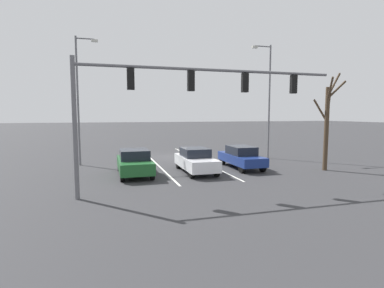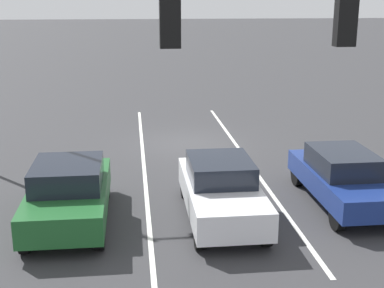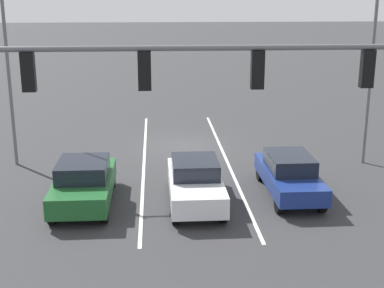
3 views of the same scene
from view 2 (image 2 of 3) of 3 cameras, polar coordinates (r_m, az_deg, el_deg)
The scene contains 7 objects.
ground_plane at distance 20.97m, azimuth -0.39°, elevation 0.09°, with size 240.00×240.00×0.00m, color #333335.
lane_stripe_left_divider at distance 18.99m, azimuth 5.84°, elevation -1.63°, with size 0.12×16.78×0.01m, color silver.
lane_stripe_center_divider at distance 18.57m, azimuth -5.18°, elevation -2.01°, with size 0.12×16.78×0.01m, color silver.
car_navy_leftlane_front at distance 15.23m, azimuth 15.70°, elevation -3.39°, with size 1.71×4.49×1.52m.
car_white_midlane_front at distance 13.78m, azimuth 3.11°, elevation -4.86°, with size 1.80×4.43×1.55m.
car_darkgreen_rightlane_front at distance 13.87m, azimuth -12.99°, elevation -5.03°, with size 1.91×4.44×1.58m.
traffic_signal_gantry at distance 8.38m, azimuth -6.14°, elevation 10.14°, with size 12.84×0.37×6.16m.
Camera 2 is at (2.14, 20.11, 5.56)m, focal length 50.00 mm.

